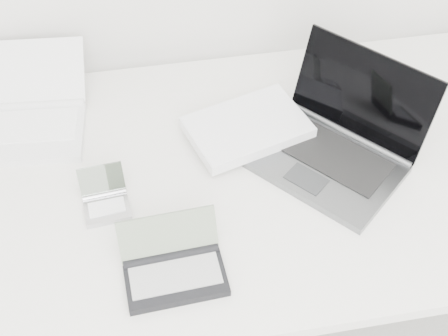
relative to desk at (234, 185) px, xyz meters
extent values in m
cube|color=white|center=(0.00, 0.00, 0.03)|extent=(1.60, 0.80, 0.03)
cylinder|color=silver|center=(0.75, 0.35, -0.33)|extent=(0.04, 0.04, 0.70)
cube|color=slate|center=(0.20, -0.02, 0.06)|extent=(0.38, 0.39, 0.02)
cube|color=black|center=(0.22, 0.00, 0.07)|extent=(0.27, 0.28, 0.00)
cube|color=black|center=(0.30, 0.07, 0.16)|extent=(0.26, 0.29, 0.20)
cylinder|color=slate|center=(0.28, 0.05, 0.06)|extent=(0.22, 0.25, 0.02)
cube|color=#333538|center=(0.15, -0.06, 0.06)|extent=(0.10, 0.10, 0.00)
cube|color=white|center=(0.05, 0.10, 0.08)|extent=(0.30, 0.24, 0.03)
cube|color=white|center=(0.05, 0.10, 0.09)|extent=(0.30, 0.24, 0.00)
cube|color=white|center=(-0.45, 0.19, 0.06)|extent=(0.28, 0.20, 0.02)
cube|color=white|center=(-0.45, 0.20, 0.07)|extent=(0.24, 0.13, 0.00)
cube|color=white|center=(-0.44, 0.35, 0.11)|extent=(0.27, 0.16, 0.10)
cylinder|color=white|center=(-0.45, 0.28, 0.07)|extent=(0.26, 0.04, 0.02)
cube|color=#B5B5BA|center=(-0.28, -0.06, 0.05)|extent=(0.10, 0.08, 0.01)
cube|color=white|center=(-0.28, -0.06, 0.06)|extent=(0.08, 0.05, 0.00)
cube|color=#93A093|center=(-0.29, -0.01, 0.09)|extent=(0.10, 0.04, 0.06)
cylinder|color=#B5B5BA|center=(-0.29, -0.03, 0.06)|extent=(0.09, 0.02, 0.01)
cube|color=black|center=(-0.16, -0.26, 0.06)|extent=(0.20, 0.11, 0.02)
cube|color=gray|center=(-0.16, -0.26, 0.07)|extent=(0.17, 0.08, 0.00)
cube|color=gray|center=(-0.17, -0.19, 0.10)|extent=(0.19, 0.06, 0.08)
cylinder|color=black|center=(-0.16, -0.21, 0.06)|extent=(0.19, 0.03, 0.02)
camera|label=1|loc=(-0.18, -0.90, 1.08)|focal=50.00mm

